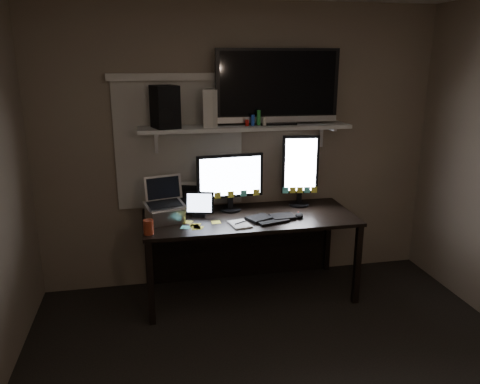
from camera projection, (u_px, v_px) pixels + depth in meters
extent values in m
plane|color=#6B5A4C|center=(241.00, 148.00, 4.21)|extent=(3.60, 0.00, 3.60)
cube|color=beige|center=(180.00, 145.00, 4.07)|extent=(1.10, 0.02, 1.10)
cube|color=black|center=(250.00, 218.00, 4.00)|extent=(1.80, 0.75, 0.03)
cube|color=black|center=(241.00, 242.00, 4.44)|extent=(1.80, 0.02, 0.70)
cube|color=black|center=(151.00, 283.00, 3.62)|extent=(0.05, 0.05, 0.70)
cube|color=black|center=(357.00, 265.00, 3.95)|extent=(0.05, 0.05, 0.70)
cube|color=black|center=(149.00, 250.00, 4.25)|extent=(0.05, 0.05, 0.70)
cube|color=black|center=(328.00, 236.00, 4.58)|extent=(0.05, 0.05, 0.70)
cube|color=beige|center=(245.00, 127.00, 3.98)|extent=(1.80, 0.35, 0.03)
cube|color=black|center=(230.00, 182.00, 4.08)|extent=(0.59, 0.11, 0.52)
cube|color=black|center=(300.00, 170.00, 4.20)|extent=(0.33, 0.10, 0.66)
cube|color=black|center=(271.00, 218.00, 3.92)|extent=(0.43, 0.26, 0.02)
ellipsoid|color=black|center=(299.00, 215.00, 3.96)|extent=(0.09, 0.12, 0.04)
cube|color=beige|center=(240.00, 224.00, 3.78)|extent=(0.18, 0.23, 0.01)
cube|color=black|center=(199.00, 204.00, 3.96)|extent=(0.27, 0.16, 0.22)
cube|color=black|center=(192.00, 196.00, 4.13)|extent=(0.21, 0.15, 0.25)
cube|color=silver|center=(164.00, 201.00, 3.82)|extent=(0.37, 0.33, 0.35)
cylinder|color=maroon|center=(148.00, 227.00, 3.57)|extent=(0.09, 0.09, 0.11)
cube|color=black|center=(277.00, 87.00, 3.96)|extent=(1.06, 0.23, 0.63)
cube|color=#BCB6AA|center=(210.00, 107.00, 3.90)|extent=(0.15, 0.27, 0.31)
cube|color=black|center=(165.00, 107.00, 3.78)|extent=(0.25, 0.27, 0.34)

